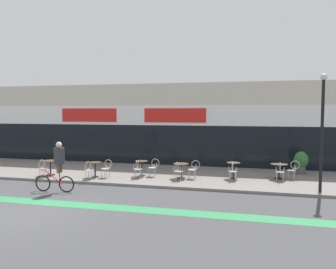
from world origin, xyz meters
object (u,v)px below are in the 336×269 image
(planter_pot, at_px, (301,162))
(cyclist_0, at_px, (58,163))
(bistro_table_1, at_px, (95,167))
(bistro_table_4, at_px, (233,167))
(cafe_chair_2_near, at_px, (138,168))
(cafe_chair_3_side, at_px, (194,168))
(cafe_chair_4_near, at_px, (233,170))
(cafe_chair_0_near, at_px, (43,167))
(cafe_chair_1_near, at_px, (89,169))
(cafe_chair_3_near, at_px, (178,170))
(cafe_chair_2_side, at_px, (154,166))
(bistro_table_0, at_px, (50,165))
(bistro_table_2, at_px, (142,165))
(lamp_post, at_px, (322,124))
(cafe_chair_5_near, at_px, (280,170))
(cafe_chair_5_side, at_px, (293,169))
(bistro_table_3, at_px, (181,168))
(cafe_chair_1_side, at_px, (107,167))
(bistro_table_5, at_px, (279,168))

(planter_pot, bearing_deg, cyclist_0, -150.24)
(bistro_table_1, height_order, planter_pot, planter_pot)
(bistro_table_4, distance_m, cafe_chair_2_near, 4.64)
(cafe_chair_3_side, height_order, cafe_chair_4_near, same)
(cafe_chair_0_near, bearing_deg, cafe_chair_1_near, -90.03)
(cafe_chair_1_near, xyz_separation_m, cafe_chair_3_near, (4.16, 0.75, 0.00))
(cafe_chair_3_side, bearing_deg, cafe_chair_3_near, 46.97)
(bistro_table_1, distance_m, cafe_chair_2_side, 2.89)
(bistro_table_0, relative_size, bistro_table_2, 1.03)
(planter_pot, bearing_deg, bistro_table_1, -162.12)
(bistro_table_0, distance_m, lamp_post, 12.77)
(cafe_chair_3_side, distance_m, planter_pot, 5.76)
(bistro_table_0, relative_size, cafe_chair_3_near, 0.87)
(bistro_table_2, distance_m, cafe_chair_0_near, 4.82)
(cafe_chair_2_near, relative_size, cyclist_0, 0.43)
(bistro_table_2, bearing_deg, cafe_chair_3_side, -1.43)
(bistro_table_4, bearing_deg, cafe_chair_5_near, -5.87)
(bistro_table_4, xyz_separation_m, cafe_chair_5_near, (2.13, -0.22, -0.03))
(cafe_chair_2_near, height_order, cafe_chair_5_side, same)
(bistro_table_3, relative_size, lamp_post, 0.16)
(cafe_chair_2_side, xyz_separation_m, planter_pot, (7.22, 2.42, 0.14))
(cafe_chair_1_near, xyz_separation_m, cafe_chair_5_near, (8.78, 1.72, 0.00))
(bistro_table_0, distance_m, cafe_chair_1_side, 3.05)
(cafe_chair_1_side, relative_size, cyclist_0, 0.43)
(cafe_chair_3_side, relative_size, cyclist_0, 0.43)
(bistro_table_0, bearing_deg, lamp_post, -2.64)
(bistro_table_1, xyz_separation_m, cafe_chair_5_side, (9.41, 1.72, -0.00))
(bistro_table_1, bearing_deg, bistro_table_4, 11.18)
(bistro_table_4, xyz_separation_m, planter_pot, (3.34, 1.91, 0.11))
(bistro_table_1, relative_size, cyclist_0, 0.35)
(bistro_table_3, height_order, cafe_chair_1_near, cafe_chair_1_near)
(cafe_chair_2_near, relative_size, cafe_chair_4_near, 1.00)
(cafe_chair_5_near, bearing_deg, bistro_table_3, 100.57)
(cafe_chair_1_near, distance_m, cafe_chair_5_side, 9.70)
(bistro_table_5, bearing_deg, cafe_chair_0_near, -167.66)
(cafe_chair_2_near, bearing_deg, planter_pot, -72.50)
(bistro_table_3, xyz_separation_m, cyclist_0, (-4.51, -3.43, 0.58))
(cyclist_0, bearing_deg, planter_pot, -154.00)
(bistro_table_4, height_order, planter_pot, planter_pot)
(cafe_chair_2_side, bearing_deg, cafe_chair_4_near, -179.13)
(bistro_table_2, relative_size, cafe_chair_0_near, 0.85)
(bistro_table_2, distance_m, cafe_chair_2_side, 0.63)
(bistro_table_2, relative_size, planter_pot, 0.65)
(cafe_chair_1_near, bearing_deg, planter_pot, -68.27)
(cafe_chair_2_near, bearing_deg, cafe_chair_1_side, 93.54)
(bistro_table_2, xyz_separation_m, cafe_chair_5_near, (6.63, 0.29, -0.02))
(planter_pot, bearing_deg, cafe_chair_1_side, -160.96)
(cafe_chair_3_side, distance_m, cafe_chair_5_near, 3.99)
(cafe_chair_2_near, distance_m, planter_pot, 8.41)
(cyclist_0, bearing_deg, lamp_post, -172.96)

